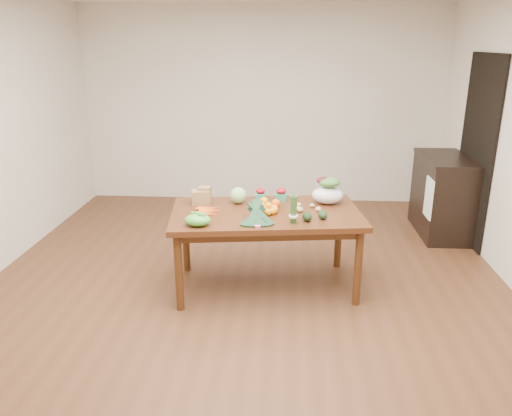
# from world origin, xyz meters

# --- Properties ---
(floor) EXTENTS (6.00, 6.00, 0.00)m
(floor) POSITION_xyz_m (0.00, 0.00, 0.00)
(floor) COLOR #57321E
(floor) RESTS_ON ground
(room_walls) EXTENTS (5.02, 6.02, 2.70)m
(room_walls) POSITION_xyz_m (0.00, 0.00, 1.35)
(room_walls) COLOR white
(room_walls) RESTS_ON floor
(dining_table) EXTENTS (1.81, 1.15, 0.75)m
(dining_table) POSITION_xyz_m (0.19, 0.24, 0.38)
(dining_table) COLOR #4C2111
(dining_table) RESTS_ON floor
(doorway_dark) EXTENTS (0.02, 1.00, 2.10)m
(doorway_dark) POSITION_xyz_m (2.48, 1.60, 1.05)
(doorway_dark) COLOR black
(doorway_dark) RESTS_ON floor
(cabinet) EXTENTS (0.52, 1.02, 0.94)m
(cabinet) POSITION_xyz_m (2.22, 1.77, 0.47)
(cabinet) COLOR black
(cabinet) RESTS_ON floor
(dish_towel) EXTENTS (0.02, 0.28, 0.45)m
(dish_towel) POSITION_xyz_m (1.96, 1.40, 0.55)
(dish_towel) COLOR white
(dish_towel) RESTS_ON cabinet
(paper_bag) EXTENTS (0.25, 0.21, 0.16)m
(paper_bag) POSITION_xyz_m (-0.43, 0.43, 0.83)
(paper_bag) COLOR olive
(paper_bag) RESTS_ON dining_table
(cabbage) EXTENTS (0.15, 0.15, 0.15)m
(cabbage) POSITION_xyz_m (-0.08, 0.46, 0.83)
(cabbage) COLOR #B1D87C
(cabbage) RESTS_ON dining_table
(strawberry_basket_a) EXTENTS (0.11, 0.11, 0.09)m
(strawberry_basket_a) POSITION_xyz_m (0.12, 0.60, 0.79)
(strawberry_basket_a) COLOR red
(strawberry_basket_a) RESTS_ON dining_table
(strawberry_basket_b) EXTENTS (0.11, 0.11, 0.09)m
(strawberry_basket_b) POSITION_xyz_m (0.32, 0.59, 0.80)
(strawberry_basket_b) COLOR red
(strawberry_basket_b) RESTS_ON dining_table
(orange_a) EXTENTS (0.07, 0.07, 0.07)m
(orange_a) POSITION_xyz_m (0.15, 0.30, 0.79)
(orange_a) COLOR #FF9D0F
(orange_a) RESTS_ON dining_table
(orange_b) EXTENTS (0.08, 0.08, 0.08)m
(orange_b) POSITION_xyz_m (0.17, 0.40, 0.79)
(orange_b) COLOR orange
(orange_b) RESTS_ON dining_table
(orange_c) EXTENTS (0.08, 0.08, 0.08)m
(orange_c) POSITION_xyz_m (0.28, 0.35, 0.79)
(orange_c) COLOR orange
(orange_c) RESTS_ON dining_table
(mandarin_cluster) EXTENTS (0.20, 0.20, 0.10)m
(mandarin_cluster) POSITION_xyz_m (0.21, 0.20, 0.80)
(mandarin_cluster) COLOR orange
(mandarin_cluster) RESTS_ON dining_table
(carrots) EXTENTS (0.25, 0.27, 0.03)m
(carrots) POSITION_xyz_m (-0.33, 0.18, 0.76)
(carrots) COLOR orange
(carrots) RESTS_ON dining_table
(snap_pea_bag) EXTENTS (0.22, 0.17, 0.10)m
(snap_pea_bag) POSITION_xyz_m (-0.36, -0.16, 0.80)
(snap_pea_bag) COLOR #5DB43D
(snap_pea_bag) RESTS_ON dining_table
(kale_bunch) EXTENTS (0.37, 0.44, 0.16)m
(kale_bunch) POSITION_xyz_m (0.13, -0.08, 0.83)
(kale_bunch) COLOR black
(kale_bunch) RESTS_ON dining_table
(asparagus_bundle) EXTENTS (0.09, 0.13, 0.26)m
(asparagus_bundle) POSITION_xyz_m (0.44, -0.05, 0.88)
(asparagus_bundle) COLOR #4D863D
(asparagus_bundle) RESTS_ON dining_table
(potato_a) EXTENTS (0.06, 0.05, 0.05)m
(potato_a) POSITION_xyz_m (0.47, 0.26, 0.77)
(potato_a) COLOR tan
(potato_a) RESTS_ON dining_table
(potato_b) EXTENTS (0.06, 0.05, 0.05)m
(potato_b) POSITION_xyz_m (0.50, 0.24, 0.77)
(potato_b) COLOR tan
(potato_b) RESTS_ON dining_table
(potato_c) EXTENTS (0.05, 0.04, 0.04)m
(potato_c) POSITION_xyz_m (0.61, 0.38, 0.77)
(potato_c) COLOR tan
(potato_c) RESTS_ON dining_table
(potato_d) EXTENTS (0.05, 0.05, 0.04)m
(potato_d) POSITION_xyz_m (0.49, 0.38, 0.77)
(potato_d) COLOR tan
(potato_d) RESTS_ON dining_table
(potato_e) EXTENTS (0.06, 0.05, 0.05)m
(potato_e) POSITION_xyz_m (0.66, 0.26, 0.77)
(potato_e) COLOR tan
(potato_e) RESTS_ON dining_table
(avocado_a) EXTENTS (0.11, 0.13, 0.08)m
(avocado_a) POSITION_xyz_m (0.55, 0.01, 0.79)
(avocado_a) COLOR black
(avocado_a) RESTS_ON dining_table
(avocado_b) EXTENTS (0.11, 0.13, 0.08)m
(avocado_b) POSITION_xyz_m (0.69, 0.07, 0.79)
(avocado_b) COLOR black
(avocado_b) RESTS_ON dining_table
(salad_bag) EXTENTS (0.32, 0.26, 0.23)m
(salad_bag) POSITION_xyz_m (0.76, 0.51, 0.86)
(salad_bag) COLOR silver
(salad_bag) RESTS_ON dining_table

